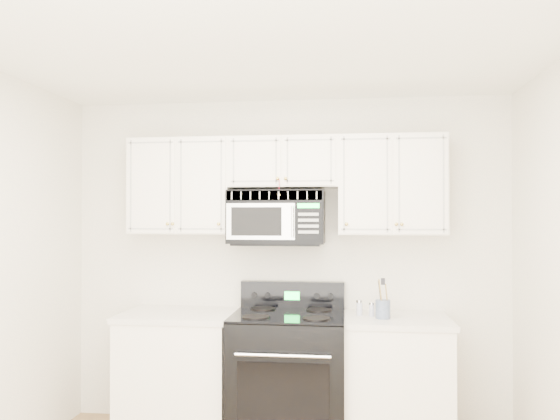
# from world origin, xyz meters

# --- Properties ---
(room) EXTENTS (3.51, 3.51, 2.61)m
(room) POSITION_xyz_m (0.00, 0.00, 1.30)
(room) COLOR #A07A55
(room) RESTS_ON ground
(base_cabinet_left) EXTENTS (0.86, 0.65, 0.92)m
(base_cabinet_left) POSITION_xyz_m (-0.80, 1.44, 0.43)
(base_cabinet_left) COLOR white
(base_cabinet_left) RESTS_ON ground
(base_cabinet_right) EXTENTS (0.86, 0.65, 0.92)m
(base_cabinet_right) POSITION_xyz_m (0.80, 1.44, 0.43)
(base_cabinet_right) COLOR white
(base_cabinet_right) RESTS_ON ground
(range) EXTENTS (0.83, 0.75, 1.14)m
(range) POSITION_xyz_m (0.05, 1.40, 0.48)
(range) COLOR black
(range) RESTS_ON ground
(upper_cabinets) EXTENTS (2.44, 0.37, 0.75)m
(upper_cabinets) POSITION_xyz_m (-0.00, 1.58, 1.93)
(upper_cabinets) COLOR white
(upper_cabinets) RESTS_ON ground
(microwave) EXTENTS (0.74, 0.42, 0.41)m
(microwave) POSITION_xyz_m (-0.06, 1.56, 1.65)
(microwave) COLOR black
(microwave) RESTS_ON ground
(utensil_crock) EXTENTS (0.11, 0.11, 0.29)m
(utensil_crock) POSITION_xyz_m (0.74, 1.37, 0.99)
(utensil_crock) COLOR slate
(utensil_crock) RESTS_ON base_cabinet_right
(shaker_salt) EXTENTS (0.05, 0.05, 0.11)m
(shaker_salt) POSITION_xyz_m (0.58, 1.48, 0.98)
(shaker_salt) COLOR #ABADC0
(shaker_salt) RESTS_ON base_cabinet_right
(shaker_pepper) EXTENTS (0.04, 0.04, 0.10)m
(shaker_pepper) POSITION_xyz_m (0.66, 1.45, 0.97)
(shaker_pepper) COLOR #ABADC0
(shaker_pepper) RESTS_ON base_cabinet_right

